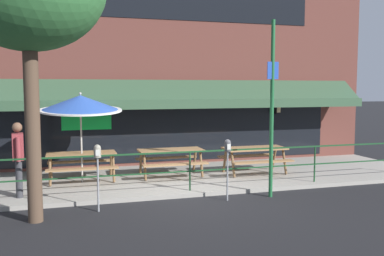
% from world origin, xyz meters
% --- Properties ---
extents(ground_plane, '(120.00, 120.00, 0.00)m').
position_xyz_m(ground_plane, '(0.00, 0.00, 0.00)').
color(ground_plane, black).
extents(patio_deck, '(15.00, 4.00, 0.10)m').
position_xyz_m(patio_deck, '(0.00, 2.00, 0.05)').
color(patio_deck, '#9E998E').
rests_on(patio_deck, ground).
extents(restaurant_building, '(15.00, 1.60, 7.78)m').
position_xyz_m(restaurant_building, '(0.00, 4.23, 3.86)').
color(restaurant_building, brown).
rests_on(restaurant_building, ground).
extents(patio_railing, '(13.84, 0.04, 0.97)m').
position_xyz_m(patio_railing, '(0.00, 0.30, 0.80)').
color(patio_railing, '#194723').
rests_on(patio_railing, patio_deck).
extents(picnic_table_left, '(1.80, 1.42, 0.76)m').
position_xyz_m(picnic_table_left, '(-2.48, 2.10, 0.71)').
color(picnic_table_left, '#997047').
rests_on(picnic_table_left, patio_deck).
extents(picnic_table_centre, '(1.80, 1.42, 0.76)m').
position_xyz_m(picnic_table_centre, '(-0.05, 2.06, 0.71)').
color(picnic_table_centre, '#997047').
rests_on(picnic_table_centre, patio_deck).
extents(picnic_table_right, '(1.80, 1.42, 0.76)m').
position_xyz_m(picnic_table_right, '(2.38, 1.76, 0.71)').
color(picnic_table_right, '#997047').
rests_on(picnic_table_right, patio_deck).
extents(patio_umbrella_left, '(2.14, 2.14, 2.38)m').
position_xyz_m(patio_umbrella_left, '(-2.48, 2.02, 2.18)').
color(patio_umbrella_left, '#B7B2A8').
rests_on(patio_umbrella_left, patio_deck).
extents(pedestrian_walking, '(0.28, 0.62, 1.71)m').
position_xyz_m(pedestrian_walking, '(-3.92, 0.84, 1.06)').
color(pedestrian_walking, '#333338').
rests_on(pedestrian_walking, patio_deck).
extents(parking_meter_near, '(0.15, 0.16, 1.42)m').
position_xyz_m(parking_meter_near, '(-2.25, -0.55, 1.15)').
color(parking_meter_near, gray).
rests_on(parking_meter_near, ground).
extents(parking_meter_far, '(0.15, 0.16, 1.42)m').
position_xyz_m(parking_meter_far, '(0.67, -0.48, 1.15)').
color(parking_meter_far, gray).
rests_on(parking_meter_far, ground).
extents(street_sign_pole, '(0.28, 0.09, 4.16)m').
position_xyz_m(street_sign_pole, '(1.79, -0.45, 2.14)').
color(street_sign_pole, '#1E6033').
rests_on(street_sign_pole, ground).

